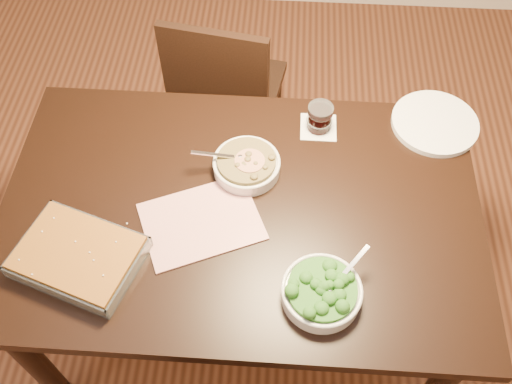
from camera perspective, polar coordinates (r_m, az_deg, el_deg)
The scene contains 10 objects.
ground at distance 2.32m, azimuth -1.16°, elevation -11.87°, with size 4.00×4.00×0.00m, color #422012.
table at distance 1.74m, azimuth -1.52°, elevation -3.30°, with size 1.40×0.90×0.75m.
magazine_a at distance 1.63m, azimuth -5.48°, elevation -2.96°, with size 0.33×0.24×0.01m, color #B7343C.
coaster at distance 1.86m, azimuth 6.25°, elevation 6.45°, with size 0.11×0.11×0.00m, color white.
stew_bowl at distance 1.71m, azimuth -0.95°, elevation 2.76°, with size 0.23×0.20×0.08m.
broccoli_bowl at distance 1.50m, azimuth 6.57°, elevation -9.89°, with size 0.21×0.21×0.08m.
baking_dish at distance 1.61m, azimuth -17.33°, elevation -6.16°, with size 0.38×0.33×0.06m.
wine_tumbler at distance 1.82m, azimuth 6.39°, elevation 7.46°, with size 0.08×0.08×0.09m.
dinner_plate at distance 1.93m, azimuth 17.45°, elevation 6.60°, with size 0.28×0.28×0.02m, color white.
chair_far at distance 2.35m, azimuth -3.14°, elevation 10.10°, with size 0.47×0.47×0.86m.
Camera 1 is at (0.11, -0.91, 2.13)m, focal length 40.00 mm.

